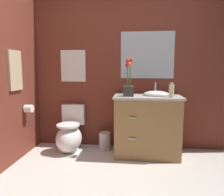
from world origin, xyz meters
TOP-DOWN VIEW (x-y plane):
  - wall_back at (0.20, 1.55)m, footprint 4.29×0.05m
  - toilet at (-0.78, 1.25)m, footprint 0.38×0.59m
  - vanity_cabinet at (0.38, 1.22)m, footprint 0.94×0.56m
  - flower_vase at (0.11, 1.13)m, footprint 0.14×0.14m
  - soap_bottle at (0.68, 1.05)m, footprint 0.07×0.07m
  - trash_bin at (-0.25, 1.34)m, footprint 0.18×0.18m
  - wall_poster at (-0.78, 1.52)m, footprint 0.40×0.01m
  - wall_mirror at (0.38, 1.52)m, footprint 0.80×0.01m
  - hanging_towel at (-1.36, 0.86)m, footprint 0.03×0.28m
  - toilet_paper_roll at (-1.31, 1.05)m, footprint 0.11×0.11m

SIDE VIEW (x-z plane):
  - trash_bin at x=-0.25m, z-range 0.00..0.27m
  - toilet at x=-0.78m, z-range -0.10..0.59m
  - vanity_cabinet at x=0.38m, z-range -0.08..0.97m
  - toilet_paper_roll at x=-1.31m, z-range 0.62..0.74m
  - soap_bottle at x=0.68m, z-range 0.86..1.06m
  - flower_vase at x=0.11m, z-range 0.78..1.30m
  - hanging_towel at x=-1.36m, z-range 0.96..1.48m
  - wall_back at x=0.20m, z-range 0.00..2.50m
  - wall_poster at x=-0.78m, z-range 1.04..1.54m
  - wall_mirror at x=0.38m, z-range 1.10..1.80m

